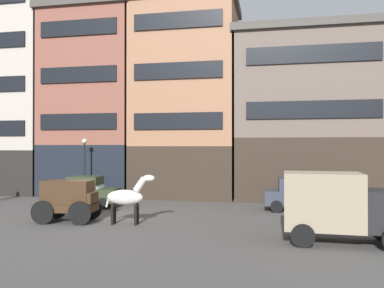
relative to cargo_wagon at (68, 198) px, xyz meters
name	(u,v)px	position (x,y,z in m)	size (l,w,h in m)	color
ground_plane	(99,220)	(1.18, 0.86, -1.15)	(120.00, 120.00, 0.00)	#4C4947
building_far_left	(13,87)	(-10.85, 10.78, 7.23)	(7.82, 6.16, 16.66)	black
building_center_left	(96,102)	(-3.65, 10.78, 5.91)	(7.29, 6.16, 14.03)	black
building_center_right	(187,99)	(3.48, 10.78, 5.97)	(7.67, 6.16, 14.14)	#33281E
building_far_right	(308,114)	(12.04, 10.78, 4.67)	(10.16, 6.16, 11.56)	#33281E
cargo_wagon	(68,198)	(0.00, 0.00, 0.00)	(3.01, 1.72, 1.98)	#3D2819
draft_horse	(127,197)	(2.95, 0.00, 0.12)	(2.35, 0.73, 2.30)	beige
delivery_truck_near	(339,205)	(11.95, -1.77, 0.28)	(4.41, 2.27, 2.62)	black
sedan_dark	(297,195)	(10.96, 5.41, -0.23)	(3.73, 1.92, 1.83)	#333847
sedan_parked_curb	(87,192)	(-1.23, 4.43, -0.23)	(3.82, 2.10, 1.83)	#2D3823
streetlamp_curbside	(84,160)	(-2.67, 6.93, 1.52)	(0.32, 0.32, 4.12)	black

